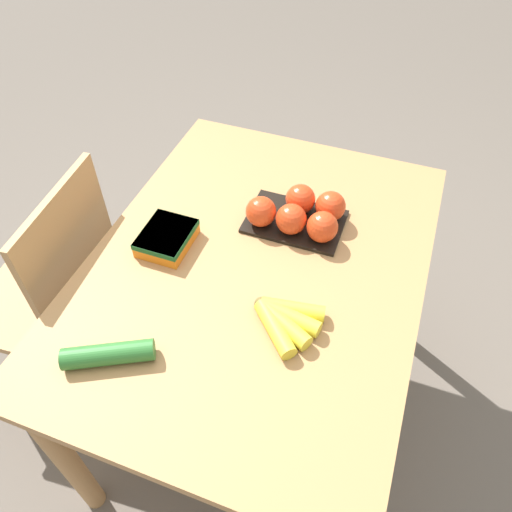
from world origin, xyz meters
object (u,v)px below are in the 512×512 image
carrot_bag (167,237)px  cucumber_near (108,354)px  chair (57,295)px  tomato_pack (300,214)px  banana_bunch (284,319)px

carrot_bag → cucumber_near: bearing=-173.2°
cucumber_near → chair: bearing=57.8°
chair → cucumber_near: 0.60m
chair → cucumber_near: chair is taller
chair → tomato_pack: (0.28, -0.70, 0.33)m
banana_bunch → carrot_bag: size_ratio=1.13×
banana_bunch → carrot_bag: bearing=69.7°
chair → banana_bunch: 0.82m
chair → banana_bunch: size_ratio=5.36×
banana_bunch → carrot_bag: carrot_bag is taller
chair → cucumber_near: bearing=53.2°
banana_bunch → tomato_pack: tomato_pack is taller
cucumber_near → carrot_bag: bearing=6.8°
chair → carrot_bag: 0.51m
chair → banana_bunch: chair is taller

